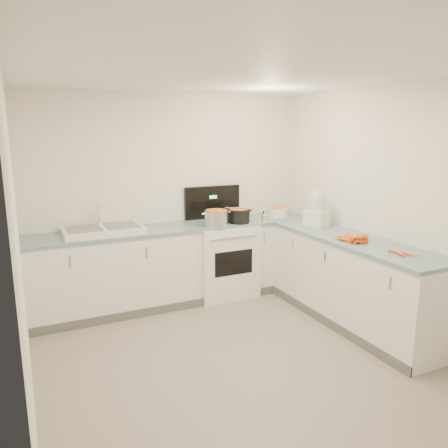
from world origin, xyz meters
name	(u,v)px	position (x,y,z in m)	size (l,w,h in m)	color
floor	(247,364)	(0.00, 0.00, 0.00)	(3.50, 4.00, 0.00)	gray
ceiling	(250,72)	(0.00, 0.00, 2.50)	(3.50, 4.00, 0.00)	white
wall_back	(171,197)	(0.00, 2.00, 1.25)	(3.50, 2.50, 0.00)	white
wall_left	(19,253)	(-1.75, 0.00, 1.25)	(4.00, 2.50, 0.00)	white
wall_right	(401,212)	(1.75, 0.00, 1.25)	(4.00, 2.50, 0.00)	white
counter_back	(181,263)	(0.00, 1.70, 0.47)	(3.50, 0.62, 0.94)	white
counter_right	(352,281)	(1.45, 0.30, 0.47)	(0.62, 2.20, 0.94)	white
stove	(222,258)	(0.55, 1.69, 0.47)	(0.76, 0.65, 1.36)	white
sink	(103,230)	(-0.90, 1.70, 0.98)	(0.86, 0.52, 0.31)	white
steel_pot	(216,219)	(0.40, 1.51, 1.02)	(0.28, 0.28, 0.21)	silver
black_pot	(239,217)	(0.72, 1.56, 1.02)	(0.27, 0.27, 0.19)	black
wooden_spoon	(239,208)	(0.72, 1.56, 1.12)	(0.02, 0.02, 0.36)	#AD7A47
mixing_bowl	(278,212)	(1.36, 1.68, 1.00)	(0.26, 0.26, 0.12)	white
extract_bottle	(264,217)	(1.04, 1.50, 0.99)	(0.04, 0.04, 0.11)	#593319
spice_jar	(265,219)	(1.03, 1.45, 0.98)	(0.05, 0.05, 0.09)	#E5B266
food_processor	(317,211)	(1.49, 1.01, 1.12)	(0.28, 0.31, 0.43)	white
carrot_pile	(353,238)	(1.36, 0.23, 0.97)	(0.35, 0.37, 0.10)	orange
peeled_carrots	(403,253)	(1.41, -0.37, 0.96)	(0.17, 0.30, 0.04)	orange
peelings	(82,228)	(-1.12, 1.70, 1.02)	(0.21, 0.26, 0.01)	tan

